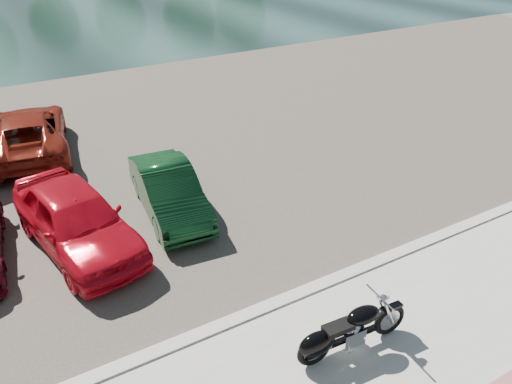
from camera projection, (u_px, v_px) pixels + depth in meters
The scene contains 8 objects.
ground at pixel (357, 365), 8.98m from camera, with size 200.00×200.00×0.00m, color #595447.
kerb at pixel (295, 296), 10.44m from camera, with size 60.00×0.30×0.14m, color #B1AFA7.
parking_lot at pixel (150, 143), 17.20m from camera, with size 60.00×18.00×0.04m, color #433C36.
river at pixel (24, 9), 38.93m from camera, with size 120.00×40.00×0.00m, color black.
motorcycle at pixel (343, 333), 8.89m from camera, with size 2.33×0.75×1.05m.
car_4 at pixel (76, 219), 11.63m from camera, with size 1.82×4.53×1.54m, color red.
car_5 at pixel (169, 191), 13.04m from camera, with size 1.35×3.88×1.28m, color #0F391B.
car_10 at pixel (27, 133), 16.14m from camera, with size 2.37×5.13×1.43m, color maroon.
Camera 1 is at (-4.67, -4.45, 7.21)m, focal length 35.00 mm.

